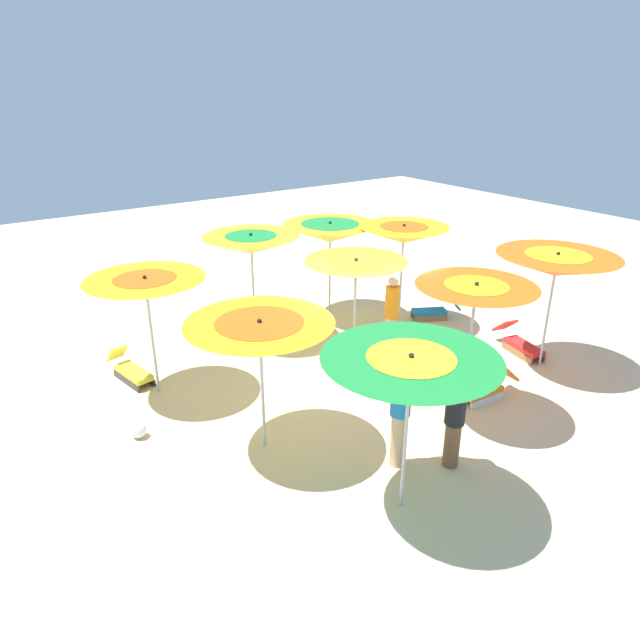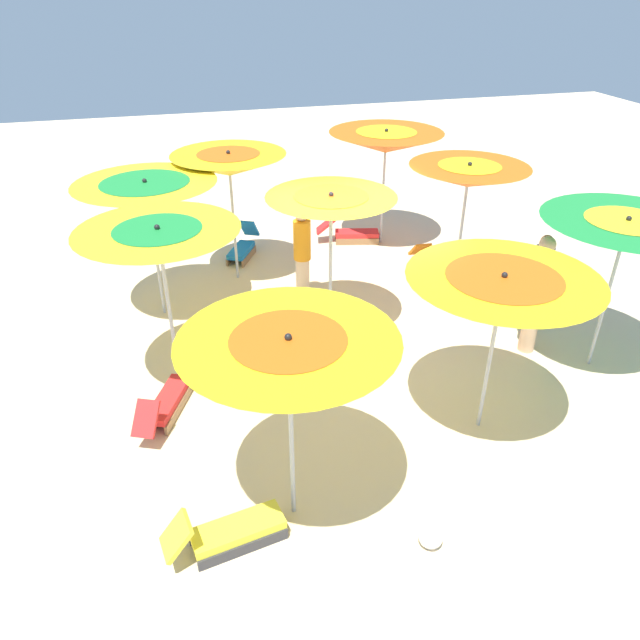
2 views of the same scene
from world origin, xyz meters
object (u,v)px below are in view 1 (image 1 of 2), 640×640
at_px(lounger_1, 131,371).
at_px(beachgoer_2, 455,418).
at_px(lounger_4, 520,344).
at_px(lounger_2, 225,333).
at_px(beach_umbrella_7, 475,295).
at_px(beach_umbrella_6, 556,265).
at_px(beachgoer_1, 400,407).
at_px(beach_umbrella_1, 251,244).
at_px(beach_umbrella_0, 330,232).
at_px(beach_umbrella_2, 146,287).
at_px(lounger_3, 486,388).
at_px(beach_umbrella_3, 404,234).
at_px(beach_ball, 138,430).
at_px(lounger_0, 434,310).
at_px(beach_umbrella_8, 410,370).
at_px(beach_umbrella_4, 356,268).
at_px(beach_umbrella_5, 260,333).
at_px(beachgoer_0, 392,313).

bearing_deg(lounger_1, beachgoer_2, 19.60).
bearing_deg(lounger_4, lounger_2, -116.53).
bearing_deg(beach_umbrella_7, beach_umbrella_6, -82.07).
height_order(lounger_4, beachgoer_2, beachgoer_2).
relative_size(beach_umbrella_6, beachgoer_1, 1.27).
bearing_deg(lounger_1, beach_umbrella_1, 86.40).
bearing_deg(beach_umbrella_0, beach_umbrella_1, 93.55).
bearing_deg(beach_umbrella_2, beach_umbrella_7, -133.81).
bearing_deg(lounger_3, beach_umbrella_6, -169.38).
xyz_separation_m(beach_umbrella_3, beach_ball, (-1.04, 6.65, -2.07)).
relative_size(beach_umbrella_7, lounger_4, 1.78).
relative_size(beach_umbrella_0, beach_umbrella_1, 0.97).
bearing_deg(beachgoer_2, lounger_1, -140.01).
bearing_deg(beach_umbrella_1, lounger_0, -110.44).
relative_size(lounger_1, beachgoer_2, 0.80).
bearing_deg(beach_umbrella_0, lounger_0, -130.69).
xyz_separation_m(beach_umbrella_0, beach_umbrella_8, (-6.12, 3.23, 0.02)).
xyz_separation_m(lounger_4, beachgoer_1, (-1.35, 4.75, 0.80)).
distance_m(beach_umbrella_2, beach_umbrella_4, 3.81).
height_order(beach_umbrella_4, lounger_2, beach_umbrella_4).
bearing_deg(beach_umbrella_8, beach_umbrella_0, -27.81).
xyz_separation_m(beach_umbrella_1, lounger_4, (-3.92, -4.27, -1.97)).
xyz_separation_m(beach_umbrella_0, lounger_3, (-4.90, 0.01, -1.88)).
xyz_separation_m(beach_umbrella_0, beach_umbrella_7, (-5.06, 0.81, 0.15)).
height_order(lounger_1, lounger_4, lounger_4).
bearing_deg(beach_umbrella_4, beachgoer_2, 167.82).
distance_m(beach_umbrella_4, lounger_3, 3.26).
xyz_separation_m(beach_umbrella_1, beach_umbrella_3, (-1.29, -3.18, 0.01)).
bearing_deg(beach_umbrella_7, beach_umbrella_5, 69.56).
xyz_separation_m(beach_umbrella_4, lounger_0, (0.95, -3.23, -1.92)).
bearing_deg(lounger_3, beach_umbrella_8, 24.77).
bearing_deg(beach_umbrella_5, lounger_2, -17.61).
relative_size(beach_umbrella_5, lounger_4, 1.60).
relative_size(beach_umbrella_0, beach_ball, 9.24).
bearing_deg(beach_umbrella_8, beach_umbrella_7, -66.14).
xyz_separation_m(beach_umbrella_3, beach_umbrella_4, (-1.19, 2.31, -0.06)).
distance_m(beach_umbrella_7, beachgoer_0, 3.02).
distance_m(beach_umbrella_2, beachgoer_1, 4.86).
xyz_separation_m(lounger_0, beach_ball, (-0.79, 7.57, -0.09)).
relative_size(beach_umbrella_1, lounger_4, 1.75).
height_order(beach_umbrella_7, beachgoer_2, beach_umbrella_7).
distance_m(beach_umbrella_4, beach_ball, 4.78).
bearing_deg(beachgoer_1, lounger_2, -15.78).
bearing_deg(beach_umbrella_0, beach_umbrella_5, 133.39).
bearing_deg(lounger_3, beachgoer_1, 14.83).
bearing_deg(lounger_0, lounger_4, 121.65).
distance_m(lounger_0, lounger_3, 3.78).
bearing_deg(lounger_0, beach_umbrella_4, 44.05).
distance_m(beach_umbrella_0, beach_umbrella_4, 2.92).
xyz_separation_m(beach_umbrella_4, beachgoer_2, (-3.27, 0.71, -1.30)).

